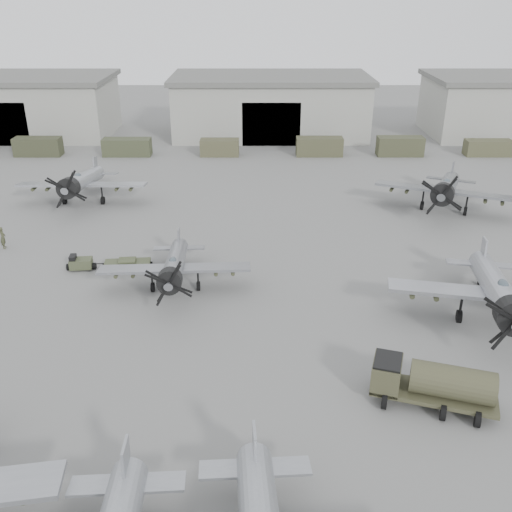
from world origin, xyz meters
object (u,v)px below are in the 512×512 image
(aircraft_mid_1, at_px, (174,267))
(aircraft_far_1, at_px, (446,188))
(aircraft_far_0, at_px, (81,182))
(ground_crew, at_px, (3,238))
(aircraft_mid_2, at_px, (498,292))
(tug_trailer, at_px, (99,263))
(fuel_tanker, at_px, (433,382))

(aircraft_mid_1, xyz_separation_m, aircraft_far_1, (24.58, 16.19, 0.48))
(aircraft_far_0, relative_size, ground_crew, 6.65)
(aircraft_mid_2, relative_size, aircraft_far_0, 1.08)
(aircraft_far_0, xyz_separation_m, ground_crew, (-3.82, -10.91, -1.41))
(aircraft_far_0, height_order, ground_crew, aircraft_far_0)
(tug_trailer, height_order, ground_crew, ground_crew)
(aircraft_mid_1, relative_size, aircraft_far_1, 0.82)
(aircraft_far_1, bearing_deg, fuel_tanker, -85.13)
(aircraft_mid_1, xyz_separation_m, tug_trailer, (-6.58, 3.74, -1.55))
(fuel_tanker, bearing_deg, aircraft_mid_2, 68.50)
(aircraft_far_0, bearing_deg, fuel_tanker, -48.85)
(aircraft_far_1, relative_size, ground_crew, 6.93)
(tug_trailer, distance_m, ground_crew, 9.95)
(aircraft_far_0, height_order, tug_trailer, aircraft_far_0)
(tug_trailer, xyz_separation_m, ground_crew, (-9.12, 3.94, 0.50))
(tug_trailer, bearing_deg, aircraft_far_0, 104.16)
(fuel_tanker, xyz_separation_m, ground_crew, (-31.02, 20.26, -0.47))
(ground_crew, bearing_deg, tug_trailer, -127.74)
(aircraft_mid_2, bearing_deg, aircraft_far_0, 156.51)
(aircraft_mid_1, relative_size, tug_trailer, 1.75)
(aircraft_far_0, distance_m, ground_crew, 11.64)
(aircraft_mid_1, xyz_separation_m, aircraft_far_0, (-11.88, 18.59, 0.36))
(aircraft_mid_2, relative_size, tug_trailer, 2.21)
(aircraft_mid_1, height_order, fuel_tanker, aircraft_mid_1)
(aircraft_far_1, bearing_deg, aircraft_far_0, -161.04)
(aircraft_mid_2, distance_m, tug_trailer, 29.51)
(fuel_tanker, relative_size, ground_crew, 3.52)
(aircraft_mid_2, height_order, tug_trailer, aircraft_mid_2)
(aircraft_mid_1, bearing_deg, fuel_tanker, -42.32)
(aircraft_far_0, xyz_separation_m, aircraft_far_1, (36.46, -2.39, 0.12))
(fuel_tanker, distance_m, ground_crew, 37.05)
(aircraft_far_1, distance_m, tug_trailer, 33.62)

